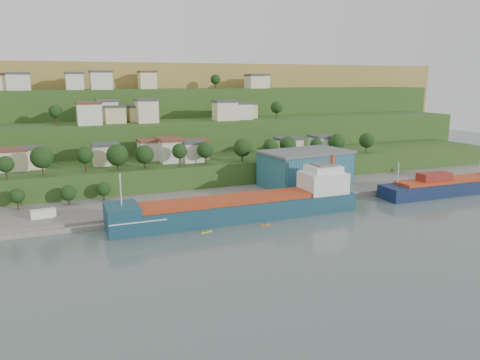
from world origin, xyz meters
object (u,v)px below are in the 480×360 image
cargo_ship_near (245,208)px  kayak_orange (265,225)px  caravan (43,215)px  warehouse (305,168)px  cargo_ship_far (459,186)px

cargo_ship_near → kayak_orange: bearing=-76.2°
kayak_orange → caravan: bearing=155.5°
warehouse → caravan: warehouse is taller
kayak_orange → cargo_ship_far: bearing=4.8°
cargo_ship_far → warehouse: warehouse is taller
cargo_ship_far → caravan: 138.14m
cargo_ship_far → caravan: cargo_ship_far is taller
cargo_ship_far → kayak_orange: bearing=-173.0°
warehouse → caravan: size_ratio=5.12×
warehouse → kayak_orange: size_ratio=10.89×
cargo_ship_far → caravan: bearing=174.4°
warehouse → cargo_ship_near: bearing=-153.0°
warehouse → kayak_orange: bearing=-141.8°
cargo_ship_near → warehouse: size_ratio=2.22×
cargo_ship_far → caravan: size_ratio=9.13×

